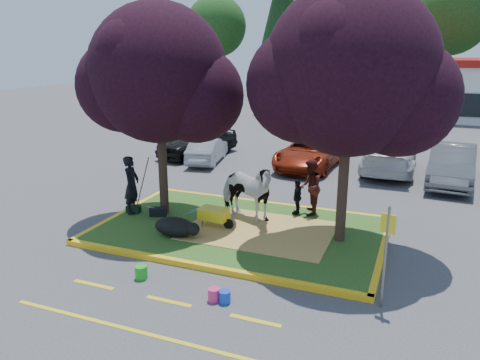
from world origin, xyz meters
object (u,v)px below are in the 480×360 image
at_px(bucket_pink, 214,295).
at_px(bucket_green, 141,272).
at_px(calf, 175,227).
at_px(car_silver, 207,150).
at_px(wheelbarrow, 214,214).
at_px(car_black, 198,141).
at_px(sign_post, 386,247).
at_px(cow, 245,191).
at_px(bucket_blue, 225,297).
at_px(handler, 132,185).

bearing_deg(bucket_pink, bucket_green, 172.03).
xyz_separation_m(calf, car_silver, (-3.18, 8.79, 0.17)).
distance_m(wheelbarrow, car_black, 10.12).
xyz_separation_m(wheelbarrow, bucket_green, (-0.39, -3.31, -0.39)).
relative_size(sign_post, bucket_green, 7.07).
xyz_separation_m(wheelbarrow, bucket_pink, (1.65, -3.60, -0.40)).
bearing_deg(bucket_green, calf, 98.86).
bearing_deg(cow, bucket_pink, -150.67).
distance_m(calf, wheelbarrow, 1.28).
bearing_deg(calf, bucket_blue, -42.12).
xyz_separation_m(sign_post, car_silver, (-8.98, 10.25, -0.78)).
relative_size(bucket_pink, car_silver, 0.08).
bearing_deg(bucket_blue, cow, 105.68).
bearing_deg(bucket_blue, sign_post, 19.03).
relative_size(calf, wheelbarrow, 0.81).
bearing_deg(calf, car_black, 115.04).
bearing_deg(bucket_pink, car_black, 118.08).
relative_size(handler, sign_post, 0.83).
distance_m(bucket_green, bucket_blue, 2.31).
distance_m(cow, car_silver, 8.19).
distance_m(sign_post, bucket_blue, 3.55).
height_order(cow, calf, cow).
relative_size(cow, sign_post, 0.95).
bearing_deg(sign_post, calf, -174.06).
height_order(bucket_pink, bucket_blue, bucket_pink).
xyz_separation_m(calf, bucket_blue, (2.65, -2.55, -0.28)).
xyz_separation_m(wheelbarrow, car_black, (-4.97, 8.82, 0.22)).
distance_m(calf, handler, 2.59).
bearing_deg(cow, calf, 162.16).
relative_size(calf, sign_post, 0.55).
distance_m(cow, bucket_pink, 4.76).
xyz_separation_m(bucket_green, bucket_pink, (2.04, -0.29, -0.01)).
relative_size(cow, wheelbarrow, 1.39).
xyz_separation_m(bucket_green, car_silver, (-3.54, 11.07, 0.43)).
height_order(handler, bucket_blue, handler).
bearing_deg(car_silver, cow, 112.42).
height_order(handler, bucket_green, handler).
bearing_deg(cow, bucket_green, -176.71).
distance_m(cow, bucket_green, 4.49).
relative_size(bucket_green, car_silver, 0.09).
height_order(wheelbarrow, bucket_green, wheelbarrow).
bearing_deg(bucket_pink, cow, 102.70).
height_order(sign_post, car_silver, sign_post).
relative_size(calf, handler, 0.67).
height_order(wheelbarrow, bucket_blue, wheelbarrow).
xyz_separation_m(wheelbarrow, car_silver, (-3.93, 7.76, 0.04)).
xyz_separation_m(handler, bucket_green, (2.56, -3.46, -0.93)).
bearing_deg(calf, bucket_pink, -45.12).
bearing_deg(bucket_pink, handler, 140.83).
xyz_separation_m(cow, handler, (-3.57, -0.81, 0.03)).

